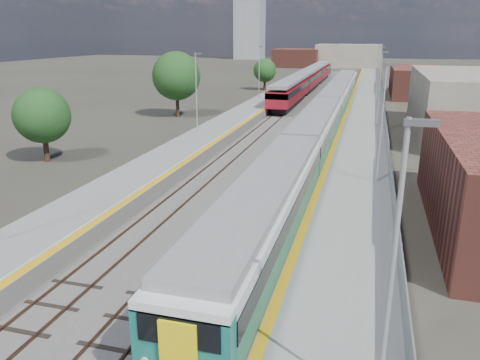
% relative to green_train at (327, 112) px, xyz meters
% --- Properties ---
extents(ground, '(320.00, 320.00, 0.00)m').
position_rel_green_train_xyz_m(ground, '(-1.50, 8.19, -2.25)').
color(ground, '#47443A').
rests_on(ground, ground).
extents(ballast_bed, '(10.50, 155.00, 0.06)m').
position_rel_green_train_xyz_m(ballast_bed, '(-3.75, 10.69, -2.22)').
color(ballast_bed, '#565451').
rests_on(ballast_bed, ground).
extents(tracks, '(8.96, 160.00, 0.17)m').
position_rel_green_train_xyz_m(tracks, '(-3.15, 12.37, -2.14)').
color(tracks, '#4C3323').
rests_on(tracks, ground).
extents(platform_right, '(4.70, 155.00, 8.52)m').
position_rel_green_train_xyz_m(platform_right, '(3.78, 10.69, -1.71)').
color(platform_right, slate).
rests_on(platform_right, ground).
extents(platform_left, '(4.30, 155.00, 8.52)m').
position_rel_green_train_xyz_m(platform_left, '(-10.55, 10.68, -1.73)').
color(platform_left, slate).
rests_on(platform_left, ground).
extents(buildings, '(72.00, 185.50, 40.00)m').
position_rel_green_train_xyz_m(buildings, '(-19.62, 96.79, 8.45)').
color(buildings, brown).
rests_on(buildings, ground).
extents(green_train, '(2.90, 80.76, 3.19)m').
position_rel_green_train_xyz_m(green_train, '(0.00, 0.00, 0.00)').
color(green_train, black).
rests_on(green_train, ground).
extents(red_train, '(2.99, 60.50, 3.77)m').
position_rel_green_train_xyz_m(red_train, '(-7.00, 38.05, -0.02)').
color(red_train, black).
rests_on(red_train, ground).
extents(tree_a, '(4.51, 4.51, 6.11)m').
position_rel_green_train_xyz_m(tree_a, '(-21.21, -17.96, 1.59)').
color(tree_a, '#382619').
rests_on(tree_a, ground).
extents(tree_b, '(6.02, 6.02, 8.15)m').
position_rel_green_train_xyz_m(tree_b, '(-19.26, 5.26, 2.89)').
color(tree_b, '#382619').
rests_on(tree_b, ground).
extents(tree_c, '(4.26, 4.26, 5.78)m').
position_rel_green_train_xyz_m(tree_c, '(-15.12, 37.43, 1.38)').
color(tree_c, '#382619').
rests_on(tree_c, ground).
extents(tree_d, '(4.34, 4.34, 5.89)m').
position_rel_green_train_xyz_m(tree_d, '(18.01, 18.40, 1.45)').
color(tree_d, '#382619').
rests_on(tree_d, ground).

